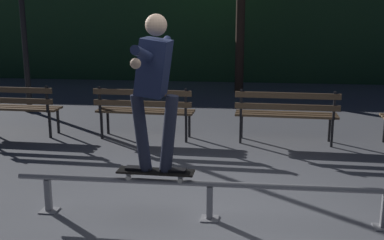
{
  "coord_description": "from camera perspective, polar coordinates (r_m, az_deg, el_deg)",
  "views": [
    {
      "loc": [
        0.36,
        -4.66,
        2.11
      ],
      "look_at": [
        -0.28,
        0.69,
        0.85
      ],
      "focal_mm": 45.08,
      "sensor_mm": 36.0,
      "label": 1
    }
  ],
  "objects": [
    {
      "name": "skateboarder",
      "position": [
        4.69,
        -4.48,
        4.69
      ],
      "size": [
        0.62,
        1.41,
        1.56
      ],
      "color": "black",
      "rests_on": "skateboard"
    },
    {
      "name": "hedge_backdrop",
      "position": [
        14.5,
        5.41,
        9.61
      ],
      "size": [
        24.0,
        1.2,
        2.45
      ],
      "primitive_type": "cube",
      "color": "#2D5B33",
      "rests_on": "ground"
    },
    {
      "name": "park_bench_right_center",
      "position": [
        7.68,
        11.11,
        1.09
      ],
      "size": [
        1.61,
        0.47,
        0.88
      ],
      "color": "black",
      "rests_on": "ground"
    },
    {
      "name": "ground_plane",
      "position": [
        5.13,
        2.2,
        -11.13
      ],
      "size": [
        90.0,
        90.0,
        0.0
      ],
      "primitive_type": "plane",
      "color": "slate"
    },
    {
      "name": "skateboard",
      "position": [
        4.92,
        -4.32,
        -6.15
      ],
      "size": [
        0.79,
        0.22,
        0.09
      ],
      "color": "black",
      "rests_on": "grind_rail"
    },
    {
      "name": "park_bench_leftmost",
      "position": [
        8.62,
        -20.63,
        1.79
      ],
      "size": [
        1.61,
        0.47,
        0.88
      ],
      "color": "black",
      "rests_on": "ground"
    },
    {
      "name": "grind_rail",
      "position": [
        4.91,
        2.12,
        -8.25
      ],
      "size": [
        4.03,
        0.18,
        0.41
      ],
      "color": "#9E9EA3",
      "rests_on": "ground"
    },
    {
      "name": "park_bench_left_center",
      "position": [
        7.84,
        -5.69,
        1.52
      ],
      "size": [
        1.61,
        0.47,
        0.88
      ],
      "color": "black",
      "rests_on": "ground"
    }
  ]
}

